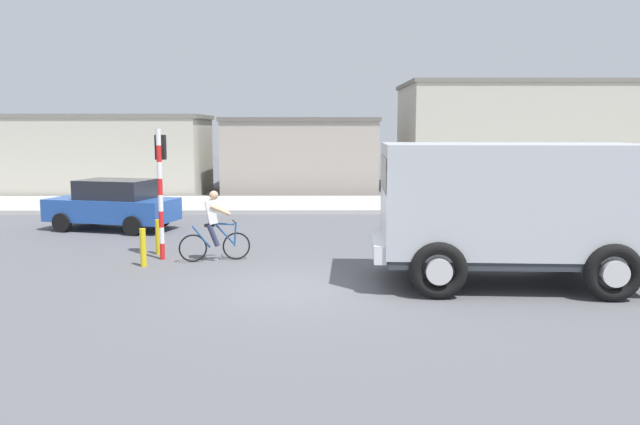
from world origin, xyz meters
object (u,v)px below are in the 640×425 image
truck_foreground (509,204)px  cyclist (214,226)px  pedestrian_near_kerb (484,200)px  bollard_near (143,248)px  bollard_far (158,237)px  traffic_light_pole (161,176)px  car_red_near (113,204)px

truck_foreground → cyclist: truck_foreground is taller
cyclist → pedestrian_near_kerb: cyclist is taller
pedestrian_near_kerb → bollard_near: size_ratio=1.80×
bollard_near → bollard_far: size_ratio=1.00×
traffic_light_pole → bollard_far: size_ratio=3.56×
car_red_near → pedestrian_near_kerb: 12.04m
pedestrian_near_kerb → car_red_near: bearing=-176.1°
bollard_near → pedestrian_near_kerb: bearing=32.4°
car_red_near → pedestrian_near_kerb: (12.01, 0.81, 0.03)m
cyclist → bollard_far: 1.80m
cyclist → traffic_light_pole: size_ratio=0.54×
truck_foreground → car_red_near: bearing=146.3°
truck_foreground → traffic_light_pole: bearing=162.2°
car_red_near → bollard_near: bearing=-65.6°
pedestrian_near_kerb → bollard_near: bearing=-147.6°
bollard_far → truck_foreground: bearing=-20.7°
cyclist → traffic_light_pole: (-1.31, 0.26, 1.20)m
pedestrian_near_kerb → bollard_far: (-9.61, -4.71, -0.40)m
car_red_near → cyclist: bearing=-49.8°
truck_foreground → pedestrian_near_kerb: 7.94m
car_red_near → bollard_near: 5.83m
cyclist → bollard_far: bearing=153.1°
cyclist → pedestrian_near_kerb: 9.75m
truck_foreground → bollard_near: 8.25m
bollard_near → car_red_near: bearing=114.4°
bollard_near → traffic_light_pole: bearing=74.2°
traffic_light_pole → bollard_far: traffic_light_pole is taller
cyclist → bollard_near: bearing=-158.6°
traffic_light_pole → car_red_near: (-2.65, 4.43, -1.25)m
pedestrian_near_kerb → bollard_far: bearing=-153.9°
traffic_light_pole → bollard_far: bearing=114.8°
truck_foreground → traffic_light_pole: traffic_light_pole is taller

